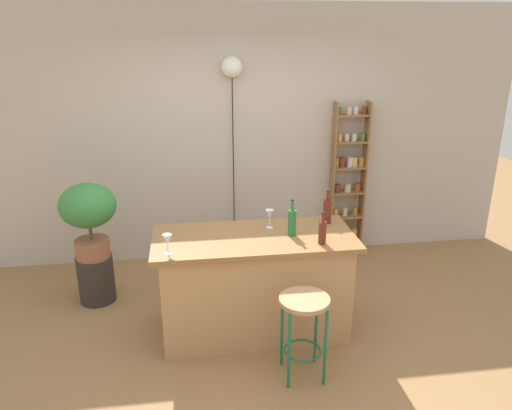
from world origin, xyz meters
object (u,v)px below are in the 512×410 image
Objects in this scene: bottle_vinegar at (327,211)px; plant_stool at (96,279)px; spice_shelf at (348,181)px; bottle_soda_blue at (322,232)px; pendant_globe_light at (232,70)px; wine_glass_center at (270,215)px; bottle_olive_oil at (292,222)px; bar_stool at (304,317)px; wine_glass_left at (167,240)px; potted_plant at (88,212)px.

plant_stool is at bearing 166.43° from bottle_vinegar.
spice_shelf is 6.61× the size of bottle_soda_blue.
pendant_globe_light is at bearing 29.57° from plant_stool.
bottle_soda_blue is 1.64× the size of wine_glass_center.
spice_shelf is 1.76m from wine_glass_center.
bottle_olive_oil reaches higher than plant_stool.
bottle_soda_blue is (1.97, -0.95, 0.77)m from plant_stool.
bottle_olive_oil is at bearing -122.82° from spice_shelf.
bottle_vinegar reaches higher than wine_glass_center.
bar_stool is at bearing -81.20° from wine_glass_center.
wine_glass_left is 1.00× the size of wine_glass_center.
bottle_vinegar is 0.96× the size of bottle_olive_oil.
wine_glass_left is at bearing -167.11° from bottle_olive_oil.
wine_glass_left is (-1.22, -0.03, 0.02)m from bottle_soda_blue.
pendant_globe_light is at bearing 97.84° from bar_stool.
potted_plant is 1.24m from wine_glass_left.
bottle_soda_blue is 0.12× the size of pendant_globe_light.
bottle_olive_oil is at bearing 136.02° from bottle_soda_blue.
bottle_vinegar is 1.87m from pendant_globe_light.
spice_shelf is at bearing 64.75° from bar_stool.
wine_glass_left is (-1.99, -1.75, 0.14)m from spice_shelf.
wine_glass_center is at bearing 129.64° from bottle_olive_oil.
pendant_globe_light is (1.44, 0.81, 1.89)m from plant_stool.
wine_glass_center is at bearing 98.80° from bar_stool.
spice_shelf is 10.86× the size of wine_glass_center.
plant_stool is (-2.75, -0.77, -0.64)m from spice_shelf.
wine_glass_center is at bearing -82.73° from pendant_globe_light.
wine_glass_left reaches higher than plant_stool.
wine_glass_center is at bearing -19.15° from potted_plant.
wine_glass_center is (-0.16, 0.19, -0.00)m from bottle_olive_oil.
plant_stool is at bearing 160.85° from wine_glass_center.
bottle_vinegar is (0.40, 0.86, 0.51)m from bar_stool.
spice_shelf is at bearing 41.34° from wine_glass_left.
bar_stool is 0.70m from bottle_soda_blue.
wine_glass_left reaches higher than bar_stool.
bottle_olive_oil is at bearing -50.36° from wine_glass_center.
pendant_globe_light is at bearing 102.00° from bottle_olive_oil.
bottle_olive_oil reaches higher than bottle_soda_blue.
potted_plant is at bearing -164.31° from spice_shelf.
wine_glass_center is (-1.14, -1.33, 0.14)m from spice_shelf.
potted_plant is (-1.74, 1.37, 0.42)m from bar_stool.
potted_plant is 2.04m from pendant_globe_light.
spice_shelf is 1.81m from pendant_globe_light.
bar_stool is 0.30× the size of pendant_globe_light.
plant_stool is at bearing 141.67° from bar_stool.
pendant_globe_light is (0.68, 1.79, 1.10)m from wine_glass_left.
spice_shelf is 2.86m from potted_plant.
bottle_olive_oil is at bearing -78.00° from pendant_globe_light.
bottle_vinegar reaches higher than potted_plant.
bottle_olive_oil is at bearing 87.18° from bar_stool.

